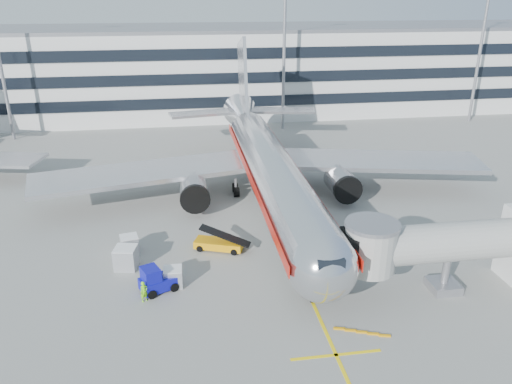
{
  "coord_description": "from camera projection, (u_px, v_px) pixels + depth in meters",
  "views": [
    {
      "loc": [
        -9.01,
        -38.61,
        21.7
      ],
      "look_at": [
        -2.33,
        4.58,
        4.0
      ],
      "focal_mm": 35.0,
      "sensor_mm": 36.0,
      "label": 1
    }
  ],
  "objects": [
    {
      "name": "ground",
      "position": [
        289.0,
        251.0,
        44.79
      ],
      "size": [
        180.0,
        180.0,
        0.0
      ],
      "primitive_type": "plane",
      "color": "gray",
      "rests_on": "ground"
    },
    {
      "name": "cargo_container_right",
      "position": [
        130.0,
        244.0,
        44.15
      ],
      "size": [
        1.79,
        1.79,
        1.61
      ],
      "color": "silver",
      "rests_on": "ground"
    },
    {
      "name": "cargo_container_left",
      "position": [
        126.0,
        258.0,
        41.72
      ],
      "size": [
        2.06,
        2.06,
        1.88
      ],
      "color": "silver",
      "rests_on": "ground"
    },
    {
      "name": "lead_in_line",
      "position": [
        270.0,
        206.0,
        53.94
      ],
      "size": [
        0.25,
        70.0,
        0.01
      ],
      "primitive_type": "cube",
      "color": "yellow",
      "rests_on": "ground"
    },
    {
      "name": "light_mast_centre",
      "position": [
        284.0,
        37.0,
        78.8
      ],
      "size": [
        2.4,
        1.2,
        25.45
      ],
      "color": "gray",
      "rests_on": "ground"
    },
    {
      "name": "cargo_container_front",
      "position": [
        173.0,
        277.0,
        39.21
      ],
      "size": [
        1.46,
        1.46,
        1.53
      ],
      "color": "silver",
      "rests_on": "ground"
    },
    {
      "name": "terminal",
      "position": [
        225.0,
        69.0,
        94.93
      ],
      "size": [
        150.0,
        24.25,
        15.6
      ],
      "color": "silver",
      "rests_on": "ground"
    },
    {
      "name": "ramp_worker",
      "position": [
        144.0,
        292.0,
        37.21
      ],
      "size": [
        0.73,
        0.66,
        1.66
      ],
      "primitive_type": "imported",
      "rotation": [
        0.0,
        0.0,
        0.56
      ],
      "color": "#77DE17",
      "rests_on": "ground"
    },
    {
      "name": "main_jet",
      "position": [
        267.0,
        164.0,
        53.93
      ],
      "size": [
        50.95,
        48.7,
        16.06
      ],
      "color": "silver",
      "rests_on": "ground"
    },
    {
      "name": "stop_bar",
      "position": [
        336.0,
        355.0,
        31.96
      ],
      "size": [
        6.0,
        0.25,
        0.01
      ],
      "primitive_type": "cube",
      "color": "yellow",
      "rests_on": "ground"
    },
    {
      "name": "belt_loader",
      "position": [
        219.0,
        243.0,
        44.76
      ],
      "size": [
        4.64,
        3.0,
        2.18
      ],
      "color": "orange",
      "rests_on": "ground"
    },
    {
      "name": "jet_bridge",
      "position": [
        471.0,
        244.0,
        37.73
      ],
      "size": [
        17.8,
        4.5,
        7.0
      ],
      "color": "silver",
      "rests_on": "ground"
    },
    {
      "name": "baggage_tug",
      "position": [
        157.0,
        280.0,
        38.46
      ],
      "size": [
        3.26,
        2.7,
        2.13
      ],
      "color": "#0D0F96",
      "rests_on": "ground"
    },
    {
      "name": "light_mast_east",
      "position": [
        483.0,
        34.0,
        83.62
      ],
      "size": [
        2.4,
        1.2,
        25.45
      ],
      "color": "gray",
      "rests_on": "ground"
    }
  ]
}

